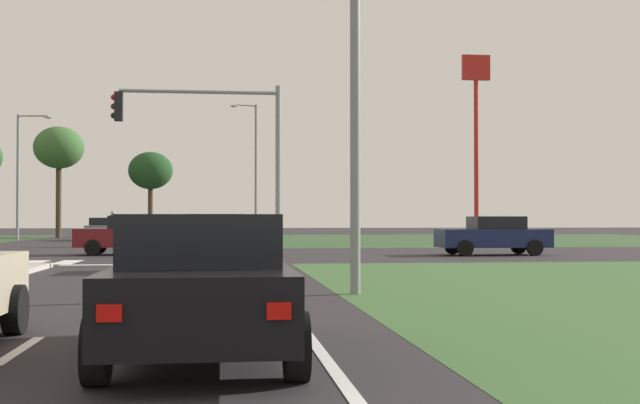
% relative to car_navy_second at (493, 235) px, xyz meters
% --- Properties ---
extents(ground_plane, '(200.00, 200.00, 0.00)m').
position_rel_car_navy_second_xyz_m(ground_plane, '(-16.79, 1.37, -0.81)').
color(ground_plane, '#282628').
extents(grass_verge_far_right, '(35.00, 35.00, 0.01)m').
position_rel_car_navy_second_xyz_m(grass_verge_far_right, '(8.71, 25.87, -0.80)').
color(grass_verge_far_right, '#2D4C28').
rests_on(grass_verge_far_right, ground).
extents(median_island_far, '(1.20, 36.00, 0.14)m').
position_rel_car_navy_second_xyz_m(median_island_far, '(-16.79, 26.37, -0.74)').
color(median_island_far, gray).
rests_on(median_island_far, ground).
extents(lane_dash_near, '(0.14, 2.00, 0.01)m').
position_rel_car_navy_second_xyz_m(lane_dash_near, '(-13.29, -23.07, -0.80)').
color(lane_dash_near, silver).
rests_on(lane_dash_near, ground).
extents(lane_dash_second, '(0.14, 2.00, 0.01)m').
position_rel_car_navy_second_xyz_m(lane_dash_second, '(-13.29, -17.07, -0.80)').
color(lane_dash_second, silver).
rests_on(lane_dash_second, ground).
extents(lane_dash_third, '(0.14, 2.00, 0.01)m').
position_rel_car_navy_second_xyz_m(lane_dash_third, '(-13.29, -11.07, -0.80)').
color(lane_dash_third, silver).
rests_on(lane_dash_third, ground).
extents(edge_line_right, '(0.14, 24.00, 0.01)m').
position_rel_car_navy_second_xyz_m(edge_line_right, '(-9.94, -16.63, -0.80)').
color(edge_line_right, silver).
rests_on(edge_line_right, ground).
extents(stop_bar_near, '(6.40, 0.50, 0.01)m').
position_rel_car_navy_second_xyz_m(stop_bar_near, '(-12.99, -5.63, -0.80)').
color(stop_bar_near, silver).
rests_on(stop_bar_near, ground).
extents(crosswalk_bar_sixth, '(0.70, 2.80, 0.01)m').
position_rel_car_navy_second_xyz_m(crosswalk_bar_sixth, '(-17.44, -3.83, -0.80)').
color(crosswalk_bar_sixth, silver).
rests_on(crosswalk_bar_sixth, ground).
extents(crosswalk_bar_seventh, '(0.70, 2.80, 0.01)m').
position_rel_car_navy_second_xyz_m(crosswalk_bar_seventh, '(-16.29, -3.83, -0.80)').
color(crosswalk_bar_seventh, silver).
rests_on(crosswalk_bar_seventh, ground).
extents(car_navy_second, '(4.53, 2.05, 1.58)m').
position_rel_car_navy_second_xyz_m(car_navy_second, '(0.00, 0.00, 0.00)').
color(car_navy_second, '#161E47').
rests_on(car_navy_second, ground).
extents(car_black_third, '(2.00, 4.29, 1.53)m').
position_rel_car_navy_second_xyz_m(car_black_third, '(-11.24, -23.88, -0.03)').
color(car_black_third, black).
rests_on(car_black_third, ground).
extents(car_grey_fourth, '(2.03, 4.52, 1.56)m').
position_rel_car_navy_second_xyz_m(car_grey_fourth, '(-19.20, 25.17, -0.01)').
color(car_grey_fourth, slate).
rests_on(car_grey_fourth, ground).
extents(car_maroon_fifth, '(4.52, 1.99, 1.60)m').
position_rel_car_navy_second_xyz_m(car_maroon_fifth, '(-14.75, 2.09, 0.01)').
color(car_maroon_fifth, maroon).
rests_on(car_maroon_fifth, ground).
extents(car_silver_sixth, '(2.01, 4.32, 1.62)m').
position_rel_car_navy_second_xyz_m(car_silver_sixth, '(-11.23, -8.69, 0.01)').
color(car_silver_sixth, '#B7B7BC').
rests_on(car_silver_sixth, ground).
extents(traffic_signal_near_right, '(5.58, 0.32, 5.94)m').
position_rel_car_navy_second_xyz_m(traffic_signal_near_right, '(-11.19, -5.23, 3.32)').
color(traffic_signal_near_right, gray).
rests_on(traffic_signal_near_right, ground).
extents(street_lamp_near, '(1.36, 2.20, 8.67)m').
position_rel_car_navy_second_xyz_m(street_lamp_near, '(-8.33, -16.88, 4.08)').
color(street_lamp_near, gray).
rests_on(street_lamp_near, ground).
extents(street_lamp_third, '(2.44, 0.49, 8.73)m').
position_rel_car_navy_second_xyz_m(street_lamp_third, '(-24.94, 26.36, 4.10)').
color(street_lamp_third, gray).
rests_on(street_lamp_third, ground).
extents(street_lamp_fourth, '(2.13, 0.77, 10.53)m').
position_rel_car_navy_second_xyz_m(street_lamp_fourth, '(-8.58, 32.46, 4.99)').
color(street_lamp_fourth, gray).
rests_on(street_lamp_fourth, ground).
extents(pedestrian_at_median, '(0.34, 0.34, 1.77)m').
position_rel_car_navy_second_xyz_m(pedestrian_at_median, '(-16.79, 11.74, 0.41)').
color(pedestrian_at_median, '#232833').
rests_on(pedestrian_at_median, median_island_far).
extents(fastfood_pole_sign, '(1.80, 0.40, 11.93)m').
position_rel_car_navy_second_xyz_m(fastfood_pole_sign, '(4.99, 18.13, 7.87)').
color(fastfood_pole_sign, red).
rests_on(fastfood_pole_sign, ground).
extents(treeline_third, '(3.80, 3.80, 8.57)m').
position_rel_car_navy_second_xyz_m(treeline_third, '(-23.54, 32.30, 6.07)').
color(treeline_third, '#423323').
rests_on(treeline_third, ground).
extents(treeline_fourth, '(3.60, 3.60, 6.98)m').
position_rel_car_navy_second_xyz_m(treeline_fourth, '(-16.92, 35.88, 4.58)').
color(treeline_fourth, '#423323').
rests_on(treeline_fourth, ground).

